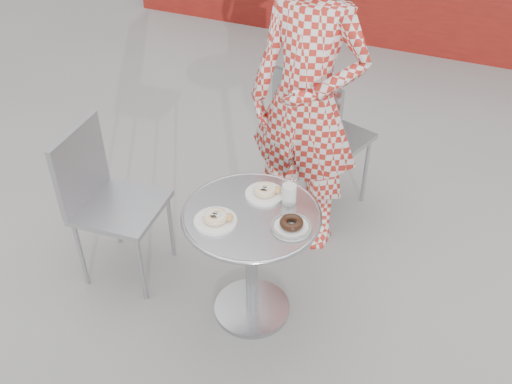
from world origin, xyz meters
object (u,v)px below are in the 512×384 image
at_px(bistro_table, 252,239).
at_px(plate_far, 265,192).
at_px(plate_near, 216,219).
at_px(chair_far, 321,166).
at_px(chair_left, 124,232).
at_px(milk_cup, 289,193).
at_px(seated_person, 307,102).
at_px(plate_checker, 291,225).

distance_m(bistro_table, plate_far, 0.24).
bearing_deg(plate_near, chair_far, 82.71).
height_order(chair_left, plate_near, chair_left).
bearing_deg(milk_cup, plate_far, 177.65).
bearing_deg(seated_person, plate_checker, -69.09).
xyz_separation_m(bistro_table, plate_near, (-0.12, -0.12, 0.18)).
bearing_deg(chair_far, milk_cup, 114.12).
bearing_deg(chair_left, plate_checker, -96.92).
bearing_deg(seated_person, bistro_table, -84.82).
distance_m(bistro_table, plate_checker, 0.27).
bearing_deg(plate_checker, milk_cup, 114.85).
relative_size(chair_far, chair_left, 1.10).
xyz_separation_m(chair_left, seated_person, (0.77, 0.70, 0.62)).
relative_size(chair_left, plate_checker, 4.73).
distance_m(plate_checker, milk_cup, 0.19).
bearing_deg(plate_near, plate_far, 65.69).
height_order(bistro_table, plate_checker, plate_checker).
distance_m(chair_left, seated_person, 1.21).
height_order(chair_far, plate_far, chair_far).
height_order(chair_far, chair_left, chair_far).
distance_m(chair_far, plate_checker, 1.10).
xyz_separation_m(seated_person, plate_far, (0.00, -0.55, -0.21)).
bearing_deg(chair_far, chair_left, 69.06).
relative_size(chair_far, plate_checker, 5.20).
xyz_separation_m(chair_left, plate_far, (0.77, 0.15, 0.41)).
height_order(bistro_table, chair_left, chair_left).
distance_m(plate_far, plate_checker, 0.26).
xyz_separation_m(chair_far, milk_cup, (0.10, -0.85, 0.41)).
relative_size(plate_far, plate_near, 0.95).
bearing_deg(plate_checker, plate_near, -162.60).
xyz_separation_m(seated_person, milk_cup, (0.12, -0.56, -0.17)).
bearing_deg(chair_left, plate_far, -84.57).
distance_m(chair_left, plate_checker, 1.05).
bearing_deg(seated_person, chair_far, 91.32).
xyz_separation_m(bistro_table, milk_cup, (0.13, 0.15, 0.21)).
bearing_deg(plate_checker, chair_left, 178.87).
relative_size(bistro_table, seated_person, 0.37).
relative_size(chair_left, seated_person, 0.50).
relative_size(bistro_table, chair_left, 0.75).
relative_size(chair_far, plate_near, 4.95).
bearing_deg(bistro_table, plate_near, -134.66).
relative_size(bistro_table, plate_checker, 3.55).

